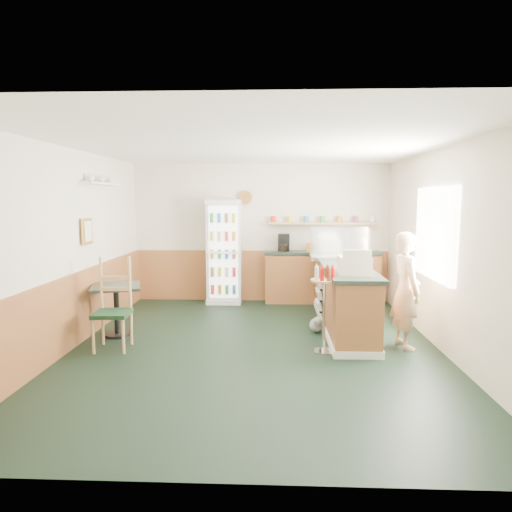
# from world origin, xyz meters

# --- Properties ---
(ground) EXTENTS (6.00, 6.00, 0.00)m
(ground) POSITION_xyz_m (0.00, 0.00, 0.00)
(ground) COLOR black
(ground) RESTS_ON ground
(room_envelope) EXTENTS (5.04, 6.02, 2.72)m
(room_envelope) POSITION_xyz_m (-0.23, 0.73, 1.52)
(room_envelope) COLOR beige
(room_envelope) RESTS_ON ground
(service_counter) EXTENTS (0.68, 3.01, 1.01)m
(service_counter) POSITION_xyz_m (1.35, 1.07, 0.46)
(service_counter) COLOR #A16434
(service_counter) RESTS_ON ground
(back_counter) EXTENTS (2.24, 0.42, 1.69)m
(back_counter) POSITION_xyz_m (1.19, 2.80, 0.55)
(back_counter) COLOR #A16434
(back_counter) RESTS_ON ground
(drinks_fridge) EXTENTS (0.66, 0.54, 2.01)m
(drinks_fridge) POSITION_xyz_m (-0.70, 2.74, 1.00)
(drinks_fridge) COLOR silver
(drinks_fridge) RESTS_ON ground
(display_case) EXTENTS (0.95, 0.50, 0.54)m
(display_case) POSITION_xyz_m (1.35, 1.61, 1.28)
(display_case) COLOR silver
(display_case) RESTS_ON service_counter
(cash_register) EXTENTS (0.42, 0.44, 0.24)m
(cash_register) POSITION_xyz_m (1.35, 0.12, 1.13)
(cash_register) COLOR beige
(cash_register) RESTS_ON service_counter
(shopkeeper) EXTENTS (0.46, 0.58, 1.58)m
(shopkeeper) POSITION_xyz_m (2.05, 0.12, 0.79)
(shopkeeper) COLOR tan
(shopkeeper) RESTS_ON ground
(condiment_stand) EXTENTS (0.36, 0.36, 1.14)m
(condiment_stand) POSITION_xyz_m (0.93, -0.13, 0.76)
(condiment_stand) COLOR silver
(condiment_stand) RESTS_ON ground
(newspaper_rack) EXTENTS (0.09, 0.44, 0.52)m
(newspaper_rack) POSITION_xyz_m (0.99, 1.23, 0.49)
(newspaper_rack) COLOR black
(newspaper_rack) RESTS_ON ground
(cafe_table) EXTENTS (0.86, 0.86, 0.76)m
(cafe_table) POSITION_xyz_m (-2.05, 0.48, 0.53)
(cafe_table) COLOR black
(cafe_table) RESTS_ON ground
(cafe_chair) EXTENTS (0.48, 0.48, 1.23)m
(cafe_chair) POSITION_xyz_m (-1.90, -0.03, 0.64)
(cafe_chair) COLOR black
(cafe_chair) RESTS_ON ground
(dog_doorstop) EXTENTS (0.22, 0.28, 0.26)m
(dog_doorstop) POSITION_xyz_m (0.92, 0.76, 0.12)
(dog_doorstop) COLOR #999893
(dog_doorstop) RESTS_ON ground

